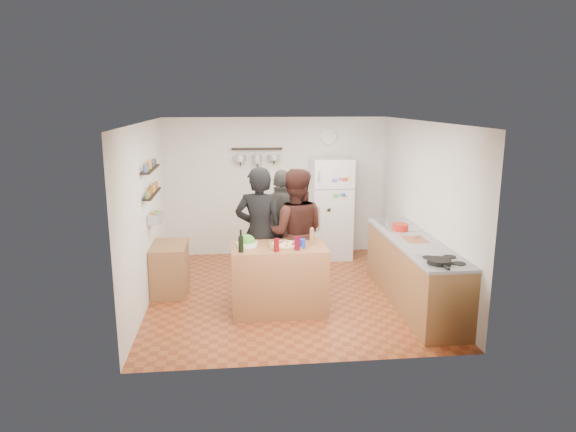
{
  "coord_description": "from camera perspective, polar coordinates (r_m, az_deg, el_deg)",
  "views": [
    {
      "loc": [
        -0.78,
        -7.12,
        2.8
      ],
      "look_at": [
        0.0,
        0.1,
        1.15
      ],
      "focal_mm": 32.0,
      "sensor_mm": 36.0,
      "label": 1
    }
  ],
  "objects": [
    {
      "name": "cutting_board",
      "position": [
        7.28,
        13.98,
        -2.63
      ],
      "size": [
        0.3,
        0.4,
        0.02
      ],
      "primitive_type": "cube",
      "color": "brown",
      "rests_on": "counter_run"
    },
    {
      "name": "salt_canister",
      "position": [
        6.69,
        1.61,
        -3.08
      ],
      "size": [
        0.07,
        0.07,
        0.12
      ],
      "primitive_type": "cylinder",
      "color": "#1B2F99",
      "rests_on": "prep_island"
    },
    {
      "name": "pepper_mill",
      "position": [
        6.87,
        2.67,
        -2.4
      ],
      "size": [
        0.06,
        0.06,
        0.18
      ],
      "primitive_type": "cylinder",
      "color": "#925C3D",
      "rests_on": "prep_island"
    },
    {
      "name": "red_bowl",
      "position": [
        7.72,
        12.38,
        -1.22
      ],
      "size": [
        0.24,
        0.24,
        0.1
      ],
      "primitive_type": "cylinder",
      "color": "red",
      "rests_on": "counter_run"
    },
    {
      "name": "person_center",
      "position": [
        7.36,
        0.74,
        -1.92
      ],
      "size": [
        0.99,
        0.82,
        1.86
      ],
      "primitive_type": "imported",
      "rotation": [
        0.0,
        0.0,
        3.01
      ],
      "color": "black",
      "rests_on": "floor"
    },
    {
      "name": "wall_clock",
      "position": [
        9.39,
        4.53,
        8.78
      ],
      "size": [
        0.3,
        0.03,
        0.3
      ],
      "primitive_type": "cylinder",
      "rotation": [
        1.57,
        0.0,
        0.0
      ],
      "color": "silver",
      "rests_on": "back_wall"
    },
    {
      "name": "wine_glass_far",
      "position": [
        6.6,
        1.02,
        -3.05
      ],
      "size": [
        0.07,
        0.07,
        0.18
      ],
      "primitive_type": "cylinder",
      "color": "#500619",
      "rests_on": "prep_island"
    },
    {
      "name": "room_shell",
      "position": [
        7.71,
        -0.23,
        1.2
      ],
      "size": [
        4.2,
        4.2,
        4.2
      ],
      "color": "brown",
      "rests_on": "ground"
    },
    {
      "name": "wine_glass_near",
      "position": [
        6.53,
        -1.29,
        -3.25
      ],
      "size": [
        0.07,
        0.07,
        0.17
      ],
      "primitive_type": "cylinder",
      "color": "#62080E",
      "rests_on": "prep_island"
    },
    {
      "name": "sink",
      "position": [
        8.05,
        11.97,
        -1.03
      ],
      "size": [
        0.5,
        0.8,
        0.03
      ],
      "primitive_type": "cube",
      "color": "silver",
      "rests_on": "counter_run"
    },
    {
      "name": "skillet",
      "position": [
        6.29,
        16.43,
        -4.88
      ],
      "size": [
        0.28,
        0.28,
        0.05
      ],
      "primitive_type": "cylinder",
      "color": "black",
      "rests_on": "stove_top"
    },
    {
      "name": "pot_rack",
      "position": [
        9.17,
        -3.47,
        7.45
      ],
      "size": [
        0.9,
        0.04,
        0.04
      ],
      "primitive_type": "cube",
      "color": "black",
      "rests_on": "back_wall"
    },
    {
      "name": "side_table",
      "position": [
        7.82,
        -12.96,
        -5.69
      ],
      "size": [
        0.5,
        0.8,
        0.73
      ],
      "primitive_type": "cube",
      "color": "#93613D",
      "rests_on": "floor"
    },
    {
      "name": "person_back",
      "position": [
        7.87,
        -0.59,
        -1.27
      ],
      "size": [
        1.12,
        0.73,
        1.77
      ],
      "primitive_type": "imported",
      "rotation": [
        0.0,
        0.0,
        2.83
      ],
      "color": "#302D2A",
      "rests_on": "floor"
    },
    {
      "name": "produce_basket",
      "position": [
        7.59,
        -14.5,
        -0.17
      ],
      "size": [
        0.18,
        0.35,
        0.14
      ],
      "primitive_type": "cube",
      "color": "silver",
      "rests_on": "left_wall"
    },
    {
      "name": "person_left",
      "position": [
        7.25,
        -3.17,
        -1.95
      ],
      "size": [
        0.78,
        0.59,
        1.91
      ],
      "primitive_type": "imported",
      "rotation": [
        0.0,
        0.0,
        2.94
      ],
      "color": "black",
      "rests_on": "floor"
    },
    {
      "name": "prep_island",
      "position": [
        6.93,
        -1.02,
        -6.98
      ],
      "size": [
        1.25,
        0.72,
        0.91
      ],
      "primitive_type": "cube",
      "color": "#9E653A",
      "rests_on": "floor"
    },
    {
      "name": "salad_bowl",
      "position": [
        6.81,
        -4.6,
        -3.11
      ],
      "size": [
        0.28,
        0.28,
        0.06
      ],
      "primitive_type": "cylinder",
      "color": "silver",
      "rests_on": "prep_island"
    },
    {
      "name": "pizza",
      "position": [
        6.77,
        -0.35,
        -3.15
      ],
      "size": [
        0.34,
        0.34,
        0.02
      ],
      "primitive_type": "cylinder",
      "color": "#CDB787",
      "rests_on": "pizza_board"
    },
    {
      "name": "fridge",
      "position": [
        9.24,
        4.77,
        0.88
      ],
      "size": [
        0.7,
        0.68,
        1.8
      ],
      "primitive_type": "cube",
      "color": "white",
      "rests_on": "floor"
    },
    {
      "name": "pizza_board",
      "position": [
        6.78,
        -0.35,
        -3.31
      ],
      "size": [
        0.42,
        0.34,
        0.02
      ],
      "primitive_type": "cube",
      "color": "olive",
      "rests_on": "prep_island"
    },
    {
      "name": "spice_shelf_lower",
      "position": [
        7.53,
        -14.87,
        2.42
      ],
      "size": [
        0.12,
        1.0,
        0.02
      ],
      "primitive_type": "cube",
      "color": "black",
      "rests_on": "left_wall"
    },
    {
      "name": "stove_top",
      "position": [
        6.43,
        16.89,
        -4.87
      ],
      "size": [
        0.6,
        0.62,
        0.02
      ],
      "primitive_type": "cube",
      "color": "white",
      "rests_on": "counter_run"
    },
    {
      "name": "wine_bottle",
      "position": [
        6.53,
        -5.25,
        -3.16
      ],
      "size": [
        0.07,
        0.07,
        0.2
      ],
      "primitive_type": "cylinder",
      "color": "black",
      "rests_on": "prep_island"
    },
    {
      "name": "counter_run",
      "position": [
        7.41,
        13.82,
        -6.09
      ],
      "size": [
        0.63,
        2.63,
        0.9
      ],
      "primitive_type": "cube",
      "color": "#9E7042",
      "rests_on": "floor"
    },
    {
      "name": "spice_shelf_upper",
      "position": [
        7.47,
        -15.02,
        5.06
      ],
      "size": [
        0.12,
        1.0,
        0.02
      ],
      "primitive_type": "cube",
      "color": "black",
      "rests_on": "left_wall"
    }
  ]
}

